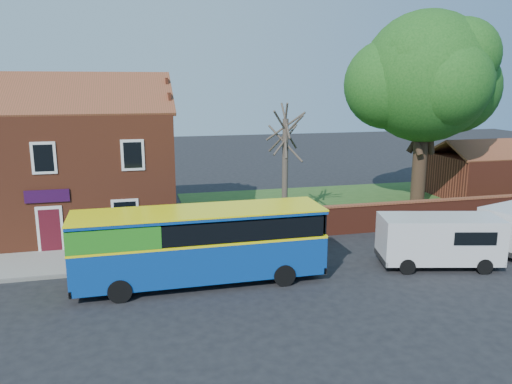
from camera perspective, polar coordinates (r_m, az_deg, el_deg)
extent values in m
plane|color=black|center=(19.02, -3.81, -12.49)|extent=(120.00, 120.00, 0.00)
cube|color=gray|center=(24.45, -22.82, -7.57)|extent=(18.00, 3.50, 0.12)
cube|color=slate|center=(22.83, -23.49, -9.00)|extent=(18.00, 0.15, 0.14)
cube|color=#426B28|center=(34.90, 13.75, -1.21)|extent=(26.00, 12.00, 0.04)
cube|color=brown|center=(29.20, -21.67, 2.14)|extent=(12.00, 8.00, 6.50)
cube|color=brown|center=(26.84, -22.96, 10.36)|extent=(12.30, 4.08, 2.16)
cube|color=brown|center=(30.80, -21.82, 10.58)|extent=(12.30, 4.08, 2.16)
cube|color=black|center=(25.06, -23.10, 3.60)|extent=(1.10, 0.06, 1.50)
cube|color=#4C0F19|center=(25.75, -22.45, -4.12)|extent=(0.95, 0.04, 2.10)
cube|color=silver|center=(25.75, -22.46, -4.00)|extent=(1.20, 0.06, 2.30)
cube|color=#2B0B31|center=(25.34, -22.77, -0.44)|extent=(2.00, 0.06, 0.60)
cube|color=maroon|center=(29.71, 19.12, -2.45)|extent=(22.00, 0.30, 1.50)
cube|color=brown|center=(29.52, 19.23, -0.94)|extent=(22.00, 0.38, 0.10)
cube|color=maroon|center=(39.54, 25.52, 1.69)|extent=(8.00, 5.00, 3.00)
cube|color=brown|center=(38.31, 26.97, 4.36)|extent=(8.20, 2.56, 1.24)
cube|color=brown|center=(40.23, 24.68, 4.89)|extent=(8.20, 2.56, 1.24)
cube|color=#0D3D94|center=(20.48, -6.35, -7.25)|extent=(9.97, 2.54, 1.58)
cube|color=#FFEE0D|center=(20.23, -6.40, -5.13)|extent=(9.99, 2.56, 0.10)
cube|color=black|center=(20.09, -6.43, -3.84)|extent=(9.57, 2.56, 0.79)
cube|color=#2A8F1F|center=(19.95, -15.85, -4.36)|extent=(3.40, 2.55, 0.84)
cube|color=#0D3D94|center=(19.95, -6.47, -2.38)|extent=(9.97, 2.54, 0.14)
cube|color=#FFEE0D|center=(19.93, -6.48, -2.15)|extent=(10.01, 2.58, 0.06)
cylinder|color=black|center=(19.51, -15.30, -10.83)|extent=(0.90, 0.28, 0.90)
cylinder|color=black|center=(21.67, -15.20, -8.45)|extent=(0.90, 0.28, 0.90)
cylinder|color=black|center=(20.30, 3.23, -9.46)|extent=(0.90, 0.28, 0.90)
cylinder|color=black|center=(22.39, 1.45, -7.32)|extent=(0.90, 0.28, 0.90)
cube|color=silver|center=(23.51, 20.20, -4.99)|extent=(5.48, 3.21, 1.96)
cube|color=black|center=(24.32, 25.39, -4.10)|extent=(0.49, 1.72, 0.77)
cube|color=black|center=(24.75, 25.59, -6.72)|extent=(0.58, 2.02, 0.25)
cylinder|color=black|center=(22.41, 16.89, -8.15)|extent=(0.71, 0.37, 0.68)
cylinder|color=black|center=(24.15, 15.56, -6.57)|extent=(0.71, 0.37, 0.68)
cylinder|color=black|center=(23.58, 24.63, -7.74)|extent=(0.71, 0.37, 0.68)
cylinder|color=black|center=(25.25, 22.81, -6.28)|extent=(0.71, 0.37, 0.68)
cylinder|color=black|center=(27.00, 24.84, -5.29)|extent=(0.71, 0.41, 0.67)
cylinder|color=black|center=(33.67, 18.14, 2.46)|extent=(0.89, 0.89, 5.12)
sphere|color=#306F22|center=(33.23, 18.82, 12.34)|extent=(8.02, 8.02, 8.02)
sphere|color=#306F22|center=(34.90, 21.65, 11.00)|extent=(5.79, 5.79, 5.79)
sphere|color=#306F22|center=(32.74, 14.93, 11.80)|extent=(5.57, 5.57, 5.57)
cylinder|color=#4C4238|center=(28.93, 3.33, 2.41)|extent=(0.34, 0.34, 6.00)
cylinder|color=#4C4238|center=(28.64, 3.39, 6.64)|extent=(0.35, 2.93, 2.36)
cylinder|color=#4C4238|center=(28.66, 3.38, 6.21)|extent=(1.53, 2.16, 2.16)
cylinder|color=#4C4238|center=(28.62, 3.39, 7.06)|extent=(2.46, 1.13, 2.39)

